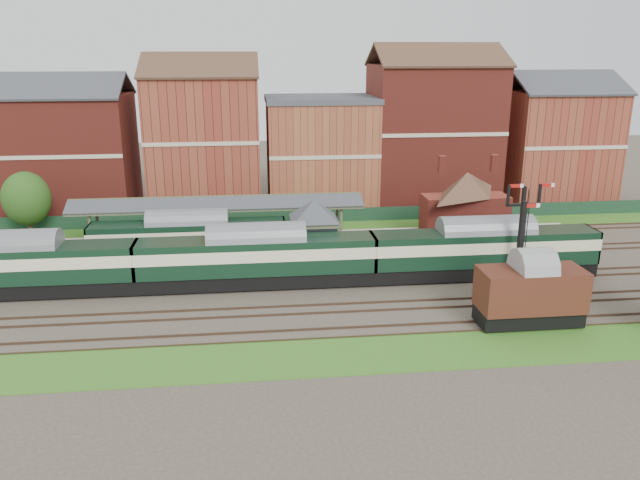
{
  "coord_description": "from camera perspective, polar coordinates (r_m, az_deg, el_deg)",
  "views": [
    {
      "loc": [
        -7.95,
        -45.42,
        17.68
      ],
      "look_at": [
        -2.64,
        2.0,
        3.0
      ],
      "focal_mm": 35.0,
      "sensor_mm": 36.0,
      "label": 1
    }
  ],
  "objects": [
    {
      "name": "town_backdrop",
      "position": [
        71.65,
        -0.09,
        8.53
      ],
      "size": [
        69.0,
        10.0,
        16.0
      ],
      "color": "maroon",
      "rests_on": "ground"
    },
    {
      "name": "signal_box",
      "position": [
        51.02,
        -0.55,
        0.6
      ],
      "size": [
        5.4,
        5.4,
        6.0
      ],
      "color": "#667B57",
      "rests_on": "ground"
    },
    {
      "name": "tree_back",
      "position": [
        65.96,
        -25.27,
        3.45
      ],
      "size": [
        4.49,
        4.49,
        6.56
      ],
      "color": "#382619",
      "rests_on": "ground"
    },
    {
      "name": "grass_back",
      "position": [
        64.4,
        0.95,
        1.19
      ],
      "size": [
        90.0,
        4.5,
        0.06
      ],
      "primitive_type": "cube",
      "color": "#2D6619",
      "rests_on": "ground"
    },
    {
      "name": "dmu_train",
      "position": [
        47.91,
        -5.8,
        -1.55
      ],
      "size": [
        54.16,
        2.85,
        4.16
      ],
      "color": "black",
      "rests_on": "ground"
    },
    {
      "name": "brick_hut",
      "position": [
        52.99,
        8.09,
        -1.2
      ],
      "size": [
        3.2,
        2.64,
        2.94
      ],
      "color": "maroon",
      "rests_on": "ground"
    },
    {
      "name": "semaphore_bracket",
      "position": [
        49.11,
        17.9,
        0.85
      ],
      "size": [
        3.6,
        0.25,
        8.18
      ],
      "color": "black",
      "rests_on": "ground"
    },
    {
      "name": "grass_front",
      "position": [
        38.62,
        6.32,
        -10.21
      ],
      "size": [
        90.0,
        5.0,
        0.06
      ],
      "primitive_type": "cube",
      "color": "#2D6619",
      "rests_on": "ground"
    },
    {
      "name": "platform",
      "position": [
        57.86,
        -3.17,
        -0.2
      ],
      "size": [
        55.0,
        3.4,
        1.0
      ],
      "primitive_type": "cube",
      "color": "#2D2D2D",
      "rests_on": "ground"
    },
    {
      "name": "fence",
      "position": [
        66.12,
        0.74,
        2.26
      ],
      "size": [
        90.0,
        0.12,
        1.5
      ],
      "primitive_type": "cube",
      "color": "#193823",
      "rests_on": "ground"
    },
    {
      "name": "platform_railcar",
      "position": [
        54.45,
        -11.93,
        0.25
      ],
      "size": [
        16.52,
        2.61,
        3.8
      ],
      "color": "black",
      "rests_on": "ground"
    },
    {
      "name": "goods_van_a",
      "position": [
        43.44,
        18.69,
        -4.53
      ],
      "size": [
        6.83,
        2.96,
        4.14
      ],
      "color": "black",
      "rests_on": "ground"
    },
    {
      "name": "canopy",
      "position": [
        56.78,
        -9.31,
        3.54
      ],
      "size": [
        26.0,
        3.89,
        4.08
      ],
      "color": "#505636",
      "rests_on": "platform"
    },
    {
      "name": "semaphore_siding",
      "position": [
        44.52,
        17.78,
        -1.43
      ],
      "size": [
        1.23,
        0.25,
        8.0
      ],
      "color": "black",
      "rests_on": "ground"
    },
    {
      "name": "station_building",
      "position": [
        60.25,
        13.16,
        3.48
      ],
      "size": [
        8.1,
        8.1,
        5.9
      ],
      "color": "maroon",
      "rests_on": "platform"
    },
    {
      "name": "ground",
      "position": [
        49.38,
        3.32,
        -3.91
      ],
      "size": [
        160.0,
        160.0,
        0.0
      ],
      "primitive_type": "plane",
      "color": "#473D33",
      "rests_on": "ground"
    }
  ]
}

